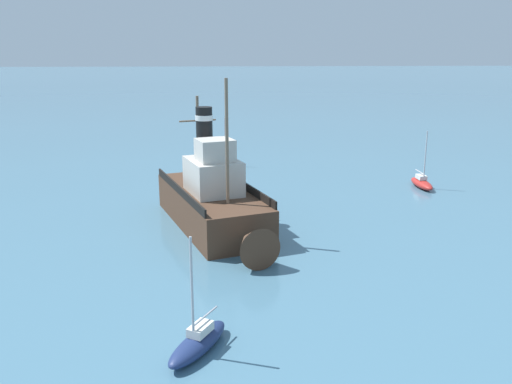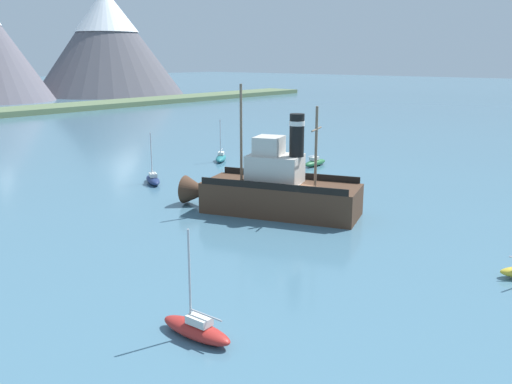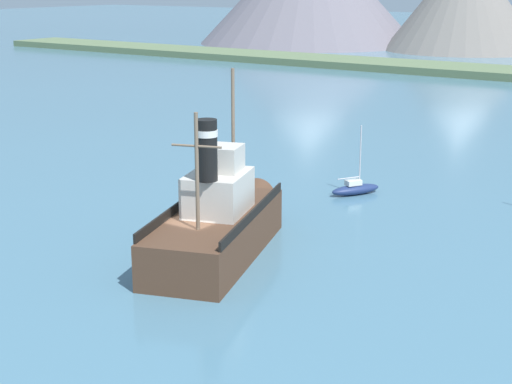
# 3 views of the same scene
# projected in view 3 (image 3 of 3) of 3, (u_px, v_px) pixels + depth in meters

# --- Properties ---
(ground_plane) EXTENTS (600.00, 600.00, 0.00)m
(ground_plane) POSITION_uv_depth(u_px,v_px,m) (195.00, 263.00, 41.86)
(ground_plane) COLOR #477289
(old_tugboat) EXTENTS (8.00, 14.72, 9.90)m
(old_tugboat) POSITION_uv_depth(u_px,v_px,m) (219.00, 221.00, 42.95)
(old_tugboat) COLOR #4C3323
(old_tugboat) RESTS_ON ground
(sailboat_navy) EXTENTS (2.84, 3.84, 4.90)m
(sailboat_navy) POSITION_uv_depth(u_px,v_px,m) (355.00, 189.00, 55.04)
(sailboat_navy) COLOR navy
(sailboat_navy) RESTS_ON ground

